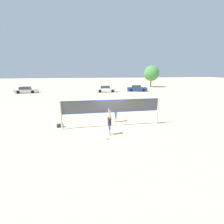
{
  "coord_description": "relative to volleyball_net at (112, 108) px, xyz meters",
  "views": [
    {
      "loc": [
        -2.09,
        -12.02,
        4.62
      ],
      "look_at": [
        0.0,
        0.0,
        1.3
      ],
      "focal_mm": 24.0,
      "sensor_mm": 36.0,
      "label": 1
    }
  ],
  "objects": [
    {
      "name": "gear_bag",
      "position": [
        -4.4,
        0.56,
        -1.47
      ],
      "size": [
        0.51,
        0.26,
        0.3
      ],
      "color": "#2D2D33",
      "rests_on": "ground_plane"
    },
    {
      "name": "parked_car_near",
      "position": [
        10.02,
        22.62,
        -0.98
      ],
      "size": [
        4.94,
        2.74,
        1.41
      ],
      "rotation": [
        0.0,
        0.0,
        -0.23
      ],
      "color": "navy",
      "rests_on": "ground_plane"
    },
    {
      "name": "player_spiker",
      "position": [
        -0.49,
        -1.71,
        -0.59
      ],
      "size": [
        0.28,
        0.68,
        1.97
      ],
      "rotation": [
        0.0,
        0.0,
        1.57
      ],
      "color": "tan",
      "rests_on": "ground_plane"
    },
    {
      "name": "player_blocker",
      "position": [
        0.55,
        1.09,
        -0.51
      ],
      "size": [
        0.28,
        0.7,
        2.12
      ],
      "rotation": [
        0.0,
        0.0,
        -1.57
      ],
      "color": "tan",
      "rests_on": "ground_plane"
    },
    {
      "name": "ground_plane",
      "position": [
        0.0,
        0.0,
        -1.62
      ],
      "size": [
        200.0,
        200.0,
        0.0
      ],
      "primitive_type": "plane",
      "color": "beige"
    },
    {
      "name": "volleyball_net",
      "position": [
        0.0,
        0.0,
        0.0
      ],
      "size": [
        8.43,
        0.14,
        2.36
      ],
      "color": "beige",
      "rests_on": "ground_plane"
    },
    {
      "name": "volleyball",
      "position": [
        -0.78,
        -2.43,
        -1.52
      ],
      "size": [
        0.21,
        0.21,
        0.21
      ],
      "color": "silver",
      "rests_on": "ground_plane"
    },
    {
      "name": "tree_left_cluster",
      "position": [
        17.47,
        31.44,
        2.43
      ],
      "size": [
        4.55,
        4.55,
        6.34
      ],
      "color": "brown",
      "rests_on": "ground_plane"
    },
    {
      "name": "parked_car_far",
      "position": [
        -15.03,
        23.76,
        -1.01
      ],
      "size": [
        4.65,
        1.97,
        1.38
      ],
      "rotation": [
        0.0,
        0.0,
        0.03
      ],
      "color": "#B7B7BC",
      "rests_on": "ground_plane"
    },
    {
      "name": "parked_car_mid",
      "position": [
        2.5,
        22.42,
        -0.98
      ],
      "size": [
        4.77,
        2.26,
        1.4
      ],
      "rotation": [
        0.0,
        0.0,
        -0.09
      ],
      "color": "silver",
      "rests_on": "ground_plane"
    }
  ]
}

